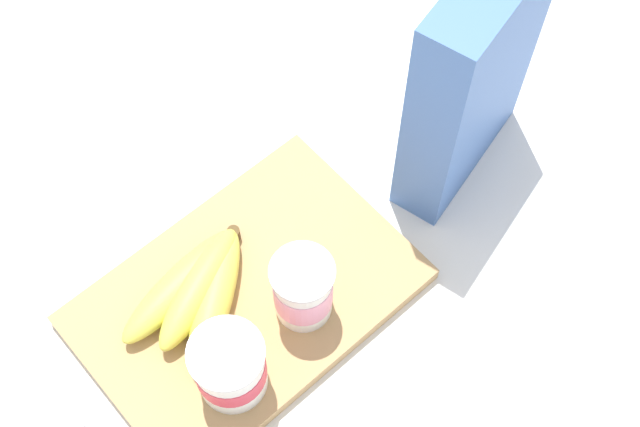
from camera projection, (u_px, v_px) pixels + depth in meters
name	position (u px, v px, depth m)	size (l,w,h in m)	color
ground_plane	(247.00, 301.00, 0.91)	(2.40, 2.40, 0.00)	silver
cutting_board	(247.00, 297.00, 0.90)	(0.35, 0.24, 0.02)	tan
cereal_box	(473.00, 78.00, 0.87)	(0.19, 0.06, 0.30)	#4770B7
yogurt_cup_front	(303.00, 289.00, 0.85)	(0.07, 0.07, 0.09)	white
yogurt_cup_back	(230.00, 367.00, 0.81)	(0.07, 0.07, 0.09)	white
banana_bunch	(198.00, 290.00, 0.88)	(0.18, 0.13, 0.04)	#DBD54A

